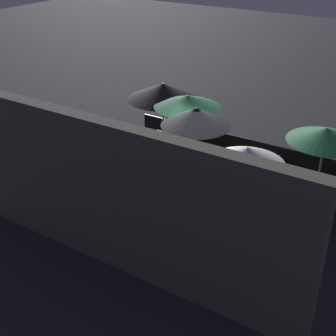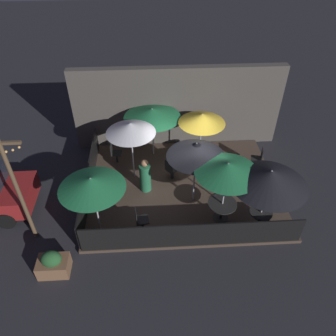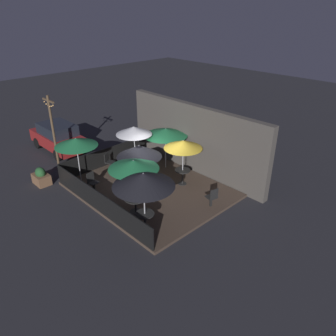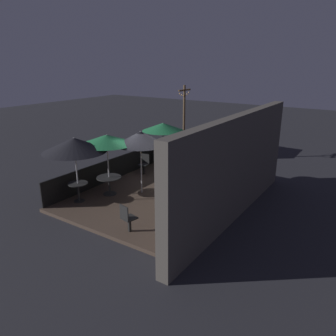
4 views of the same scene
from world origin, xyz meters
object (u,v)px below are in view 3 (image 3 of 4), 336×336
patio_umbrella_1 (143,180)px  patio_umbrella_5 (134,131)px  patio_chair_3 (109,161)px  light_post (53,130)px  patio_umbrella_2 (183,144)px  dining_table_0 (135,200)px  dining_table_2 (183,173)px  patron_0 (129,167)px  parked_car_0 (59,137)px  dining_table_1 (145,217)px  patio_chair_0 (212,197)px  patio_umbrella_0 (133,165)px  patio_chair_1 (92,181)px  patio_chair_4 (140,152)px  planter_box (41,177)px  patio_chair_2 (149,173)px  patio_umbrella_6 (76,142)px  patio_umbrella_4 (139,151)px  patio_umbrella_3 (166,132)px

patio_umbrella_1 → patio_umbrella_5: patio_umbrella_1 is taller
patio_chair_3 → light_post: (-2.19, -1.69, 1.55)m
patio_umbrella_1 → patio_umbrella_2: (-1.46, 3.54, -0.11)m
dining_table_0 → patio_chair_3: patio_chair_3 is taller
dining_table_2 → patron_0: 2.65m
light_post → parked_car_0: bearing=151.3°
dining_table_1 → dining_table_2: size_ratio=0.97×
patio_chair_0 → patio_umbrella_5: bearing=15.9°
patio_umbrella_0 → light_post: size_ratio=0.60×
patio_chair_1 → patio_chair_4: bearing=98.5°
patio_chair_4 → light_post: size_ratio=0.23×
patio_chair_4 → planter_box: (-1.46, -4.92, -0.25)m
patio_umbrella_0 → planter_box: size_ratio=2.66×
dining_table_1 → patio_umbrella_1: bearing=0.0°
patron_0 → patio_chair_1: bearing=161.1°
patio_chair_2 → patron_0: 1.09m
patio_umbrella_6 → parked_car_0: size_ratio=0.54×
patio_umbrella_4 → dining_table_0: (0.82, -0.95, -1.63)m
dining_table_0 → patio_chair_3: bearing=160.3°
patio_umbrella_5 → dining_table_1: (4.07, -2.80, -1.63)m
patio_chair_0 → dining_table_2: bearing=0.0°
patio_umbrella_5 → patio_chair_2: 2.21m
patio_chair_1 → light_post: light_post is taller
patron_0 → planter_box: 4.21m
patio_umbrella_0 → patio_chair_0: bearing=53.1°
dining_table_2 → patio_chair_4: 3.39m
patio_chair_3 → parked_car_0: (-4.44, -0.46, 0.20)m
planter_box → dining_table_0: bearing=17.8°
light_post → patio_umbrella_3: bearing=45.8°
patio_umbrella_4 → dining_table_0: bearing=-49.2°
patron_0 → patio_umbrella_0: bearing=-136.0°
patio_umbrella_3 → patron_0: 2.56m
patio_chair_0 → patio_chair_1: size_ratio=0.98×
patio_umbrella_1 → patio_umbrella_6: (-5.13, 0.25, -0.16)m
patio_umbrella_0 → patio_chair_3: patio_umbrella_0 is taller
patio_umbrella_2 → parked_car_0: bearing=-164.9°
patio_chair_0 → patio_chair_4: bearing=6.3°
patio_umbrella_4 → patio_chair_0: size_ratio=2.70×
patio_umbrella_2 → patio_umbrella_6: bearing=-138.1°
patio_umbrella_4 → patio_chair_1: (-1.85, -1.30, -1.69)m
patio_umbrella_0 → patio_chair_1: patio_umbrella_0 is taller
patio_chair_0 → patio_chair_4: patio_chair_4 is taller
patio_umbrella_4 → patio_chair_0: (2.73, 1.60, -1.70)m
patio_chair_0 → patio_umbrella_0: bearing=66.6°
patio_umbrella_3 → planter_box: bearing=-119.2°
patio_umbrella_4 → patio_umbrella_5: 2.53m
patio_umbrella_2 → patron_0: patio_umbrella_2 is taller
patio_umbrella_2 → dining_table_2: size_ratio=3.01×
patio_umbrella_1 → patio_chair_0: bearing=75.6°
patio_umbrella_5 → planter_box: 4.98m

